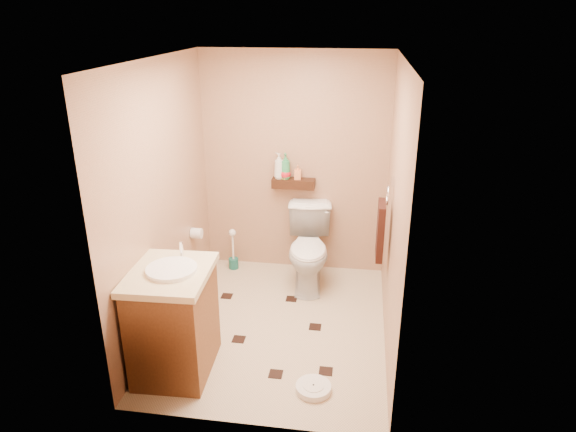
# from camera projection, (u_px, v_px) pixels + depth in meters

# --- Properties ---
(ground) EXTENTS (2.50, 2.50, 0.00)m
(ground) POSITION_uv_depth(u_px,v_px,m) (276.00, 325.00, 4.81)
(ground) COLOR beige
(ground) RESTS_ON ground
(wall_back) EXTENTS (2.00, 0.04, 2.40)m
(wall_back) POSITION_uv_depth(u_px,v_px,m) (294.00, 165.00, 5.51)
(wall_back) COLOR tan
(wall_back) RESTS_ON ground
(wall_front) EXTENTS (2.00, 0.04, 2.40)m
(wall_front) POSITION_uv_depth(u_px,v_px,m) (241.00, 275.00, 3.21)
(wall_front) COLOR tan
(wall_front) RESTS_ON ground
(wall_left) EXTENTS (0.04, 2.50, 2.40)m
(wall_left) POSITION_uv_depth(u_px,v_px,m) (163.00, 200.00, 4.49)
(wall_left) COLOR tan
(wall_left) RESTS_ON ground
(wall_right) EXTENTS (0.04, 2.50, 2.40)m
(wall_right) POSITION_uv_depth(u_px,v_px,m) (394.00, 212.00, 4.23)
(wall_right) COLOR tan
(wall_right) RESTS_ON ground
(ceiling) EXTENTS (2.00, 2.50, 0.02)m
(ceiling) POSITION_uv_depth(u_px,v_px,m) (273.00, 59.00, 3.91)
(ceiling) COLOR white
(ceiling) RESTS_ON wall_back
(wall_shelf) EXTENTS (0.46, 0.14, 0.10)m
(wall_shelf) POSITION_uv_depth(u_px,v_px,m) (293.00, 183.00, 5.50)
(wall_shelf) COLOR #351C0E
(wall_shelf) RESTS_ON wall_back
(floor_accents) EXTENTS (1.21, 1.29, 0.01)m
(floor_accents) POSITION_uv_depth(u_px,v_px,m) (278.00, 331.00, 4.71)
(floor_accents) COLOR black
(floor_accents) RESTS_ON ground
(toilet) EXTENTS (0.54, 0.86, 0.83)m
(toilet) POSITION_uv_depth(u_px,v_px,m) (309.00, 249.00, 5.39)
(toilet) COLOR white
(toilet) RESTS_ON ground
(vanity) EXTENTS (0.63, 0.76, 1.04)m
(vanity) POSITION_uv_depth(u_px,v_px,m) (174.00, 320.00, 4.07)
(vanity) COLOR brown
(vanity) RESTS_ON ground
(bathroom_scale) EXTENTS (0.30, 0.30, 0.06)m
(bathroom_scale) POSITION_uv_depth(u_px,v_px,m) (313.00, 388.00, 3.97)
(bathroom_scale) COLOR white
(bathroom_scale) RESTS_ON ground
(toilet_brush) EXTENTS (0.11, 0.11, 0.48)m
(toilet_brush) POSITION_uv_depth(u_px,v_px,m) (233.00, 255.00, 5.82)
(toilet_brush) COLOR #175D54
(toilet_brush) RESTS_ON ground
(towel_ring) EXTENTS (0.12, 0.30, 0.76)m
(towel_ring) POSITION_uv_depth(u_px,v_px,m) (381.00, 228.00, 4.56)
(towel_ring) COLOR silver
(towel_ring) RESTS_ON wall_right
(toilet_paper) EXTENTS (0.12, 0.11, 0.12)m
(toilet_paper) POSITION_uv_depth(u_px,v_px,m) (197.00, 233.00, 5.31)
(toilet_paper) COLOR white
(toilet_paper) RESTS_ON wall_left
(bottle_a) EXTENTS (0.15, 0.15, 0.28)m
(bottle_a) POSITION_uv_depth(u_px,v_px,m) (279.00, 166.00, 5.45)
(bottle_a) COLOR silver
(bottle_a) RESTS_ON wall_shelf
(bottle_b) EXTENTS (0.09, 0.10, 0.15)m
(bottle_b) POSITION_uv_depth(u_px,v_px,m) (284.00, 172.00, 5.47)
(bottle_b) COLOR yellow
(bottle_b) RESTS_ON wall_shelf
(bottle_c) EXTENTS (0.15, 0.15, 0.15)m
(bottle_c) POSITION_uv_depth(u_px,v_px,m) (285.00, 172.00, 5.47)
(bottle_c) COLOR red
(bottle_c) RESTS_ON wall_shelf
(bottle_d) EXTENTS (0.13, 0.13, 0.27)m
(bottle_d) POSITION_uv_depth(u_px,v_px,m) (285.00, 166.00, 5.44)
(bottle_d) COLOR #309054
(bottle_d) RESTS_ON wall_shelf
(bottle_e) EXTENTS (0.07, 0.08, 0.16)m
(bottle_e) POSITION_uv_depth(u_px,v_px,m) (298.00, 172.00, 5.45)
(bottle_e) COLOR #F68B52
(bottle_e) RESTS_ON wall_shelf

